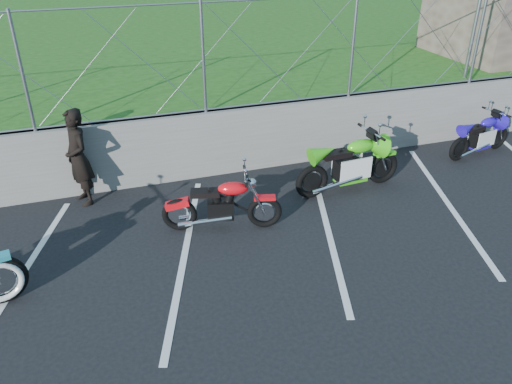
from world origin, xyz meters
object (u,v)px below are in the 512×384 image
object	(u,v)px
sportbike_green	(350,166)
person_standing	(78,158)
naked_orange	(224,206)
sportbike_blue	(481,137)

from	to	relation	value
sportbike_green	person_standing	size ratio (longest dim) A/B	1.25
naked_orange	sportbike_blue	bearing A→B (deg)	25.52
sportbike_blue	person_standing	xyz separation A→B (m)	(-8.15, 0.56, 0.47)
naked_orange	sportbike_green	bearing A→B (deg)	27.18
sportbike_green	person_standing	world-z (taller)	person_standing
naked_orange	person_standing	bearing A→B (deg)	157.28
sportbike_green	person_standing	bearing A→B (deg)	163.14
naked_orange	person_standing	distance (m)	2.74
naked_orange	sportbike_green	world-z (taller)	sportbike_green
person_standing	sportbike_green	bearing A→B (deg)	56.72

